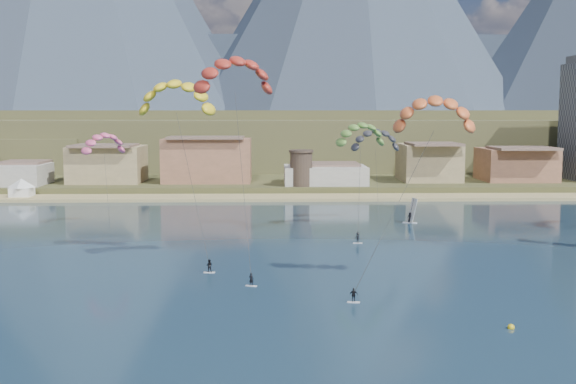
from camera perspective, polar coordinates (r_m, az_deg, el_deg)
The scene contains 15 objects.
ground at distance 54.67m, azimuth 0.80°, elevation -14.38°, with size 2400.00×2400.00×0.00m, color #0D2031.
beach at distance 158.22m, azimuth -0.62°, elevation -0.46°, with size 2200.00×12.00×0.90m.
land at distance 611.35m, azimuth -1.15°, elevation 4.71°, with size 2200.00×900.00×4.00m.
foothills at distance 284.73m, azimuth 3.59°, elevation 4.43°, with size 940.00×210.00×18.00m.
mountain_ridge at distance 884.49m, azimuth -2.20°, elevation 15.04°, with size 2060.00×480.00×400.00m.
town at distance 177.55m, azimuth -13.72°, elevation 2.63°, with size 400.00×24.00×12.00m.
watchtower at distance 165.70m, azimuth 1.08°, elevation 1.99°, with size 5.82×5.82×8.60m.
kitesurfer_red at distance 87.34m, azimuth -4.36°, elevation 9.90°, with size 11.33×14.46×27.56m.
kitesurfer_yellow at distance 94.55m, azimuth -9.09°, elevation 7.99°, with size 11.27×12.93×25.26m.
kitesurfer_orange at distance 79.99m, azimuth 11.81°, elevation 6.64°, with size 15.38×10.91×23.48m.
kitesurfer_green at distance 116.91m, azimuth 5.95°, elevation 4.92°, with size 9.59×17.02×20.50m.
distant_kite_pink at distance 122.88m, azimuth -14.77°, elevation 4.13°, with size 8.01×7.94×17.63m.
distant_kite_dark at distance 125.51m, azimuth 7.14°, elevation 4.52°, with size 9.28×6.11×18.24m.
windsurfer at distance 125.37m, azimuth 9.97°, elevation -1.87°, with size 2.72×2.83×4.42m.
buoy at distance 67.64m, azimuth 17.69°, elevation -10.46°, with size 0.64×0.64×0.64m.
Camera 1 is at (-1.92, -51.03, 19.52)m, focal length 43.68 mm.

